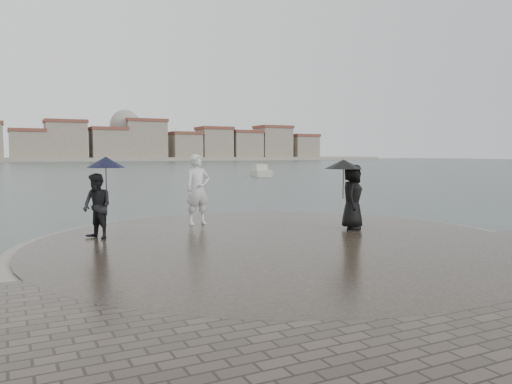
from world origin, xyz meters
TOP-DOWN VIEW (x-y plane):
  - ground at (0.00, 0.00)m, footprint 400.00×400.00m
  - kerb_ring at (0.00, 3.50)m, footprint 12.50×12.50m
  - quay_tip at (0.00, 3.50)m, footprint 11.90×11.90m
  - statue at (-0.86, 6.97)m, footprint 0.80×0.56m
  - visitor_left at (-3.91, 5.69)m, footprint 1.19×1.07m
  - visitor_right at (2.61, 4.14)m, footprint 1.31×1.16m
  - far_skyline at (-6.29, 160.71)m, footprint 260.00×20.00m
  - boats at (2.19, 39.88)m, footprint 37.22×9.24m

SIDE VIEW (x-z plane):
  - ground at x=0.00m, z-range 0.00..0.00m
  - kerb_ring at x=0.00m, z-range 0.00..0.32m
  - quay_tip at x=0.00m, z-range 0.00..0.36m
  - boats at x=2.19m, z-range -0.37..1.13m
  - statue at x=-0.86m, z-range 0.36..2.45m
  - visitor_left at x=-3.91m, z-range 0.42..2.46m
  - visitor_right at x=2.61m, z-range 0.52..2.47m
  - far_skyline at x=-6.29m, z-range -12.89..24.11m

